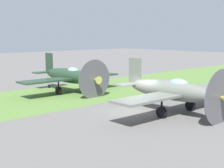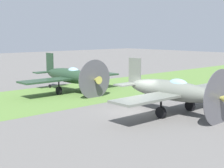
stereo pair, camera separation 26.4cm
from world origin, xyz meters
TOP-DOWN VIEW (x-y plane):
  - ground_plane at (0.00, 0.00)m, footprint 160.00×160.00m
  - grass_verge at (0.00, -9.16)m, footprint 120.00×11.00m
  - airplane_lead at (-1.54, 2.51)m, footprint 11.23×8.93m
  - airplane_wingman at (-1.35, -9.82)m, footprint 10.91×8.69m
  - fuel_drum at (-9.68, -3.14)m, footprint 0.60×0.60m

SIDE VIEW (x-z plane):
  - ground_plane at x=0.00m, z-range 0.00..0.00m
  - grass_verge at x=0.00m, z-range 0.00..0.01m
  - fuel_drum at x=-9.68m, z-range 0.00..0.90m
  - airplane_wingman at x=-1.35m, z-range -0.32..3.60m
  - airplane_lead at x=-1.54m, z-range -0.33..3.70m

